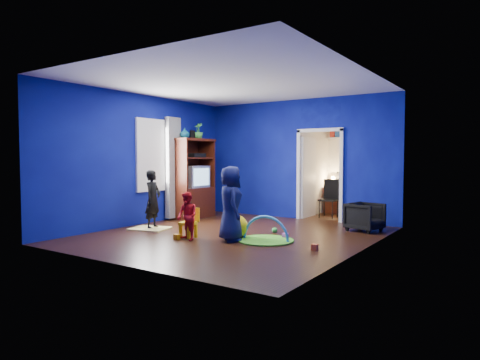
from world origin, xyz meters
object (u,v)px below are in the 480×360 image
Objects in this scene: crt_tv at (194,177)px; hopper_ball at (236,227)px; vase at (185,133)px; play_mat at (266,240)px; child_black at (153,200)px; folding_chair at (328,199)px; study_desk at (342,199)px; toddler_red at (187,216)px; armchair at (365,217)px; tv_armoire at (193,178)px; kid_chair at (188,224)px; child_navy at (231,204)px.

crt_tv is 3.04m from hopper_ball.
vase is 3.88m from play_mat.
folding_chair is (2.43, 3.61, -0.16)m from child_black.
study_desk is at bearing 45.61° from crt_tv.
toddler_red is 5.23m from study_desk.
hopper_ball is 0.43× the size of play_mat.
armchair reaches higher than play_mat.
child_black is at bearing -77.86° from tv_armoire.
child_black is (-3.79, -2.18, 0.33)m from armchair.
tv_armoire is at bearing -146.40° from folding_chair.
hopper_ball is 0.87× the size of kid_chair.
toddler_red is at bearing 73.73° from child_navy.
folding_chair is at bearing 94.09° from toddler_red.
child_navy is 1.33× the size of play_mat.
toddler_red is 4.29m from folding_chair.
crt_tv reaches higher than toddler_red.
vase is 3.37m from hopper_ball.
folding_chair is (2.80, 1.86, -0.52)m from tv_armoire.
armchair is 0.69× the size of folding_chair.
vase reaches higher than child_black.
toddler_red is at bearing -48.14° from vase.
armchair is 2.75m from study_desk.
hopper_ball is at bearing 11.22° from kid_chair.
vase reaches higher than study_desk.
folding_chair is at bearing -50.23° from child_navy.
child_navy is at bearing -38.17° from crt_tv.
tv_armoire is 3.54m from play_mat.
play_mat is (2.98, -1.59, -1.01)m from crt_tv.
crt_tv is 2.77m from kid_chair.
study_desk is at bearing 96.54° from toddler_red.
tv_armoire is 2.80× the size of crt_tv.
armchair is 4.25m from tv_armoire.
child_black reaches higher than folding_chair.
child_navy reaches higher than toddler_red.
study_desk is at bearing -43.05° from child_black.
kid_chair is 4.14m from folding_chair.
vase is 0.12× the size of tv_armoire.
folding_chair is at bearing -48.99° from child_black.
kid_chair reaches higher than play_mat.
child_black is 0.92× the size of child_navy.
vase is at bearing 150.58° from hopper_ball.
child_navy is at bearing -37.72° from tv_armoire.
vase is at bearing 156.88° from play_mat.
toddler_red is at bearing -126.63° from child_black.
vase is (-1.80, 2.01, 1.64)m from toddler_red.
vase reaches higher than toddler_red.
crt_tv reaches higher than kid_chair.
kid_chair is (1.65, -2.11, -0.73)m from tv_armoire.
kid_chair is (1.65, -1.81, -1.83)m from vase.
toddler_red reaches higher than study_desk.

